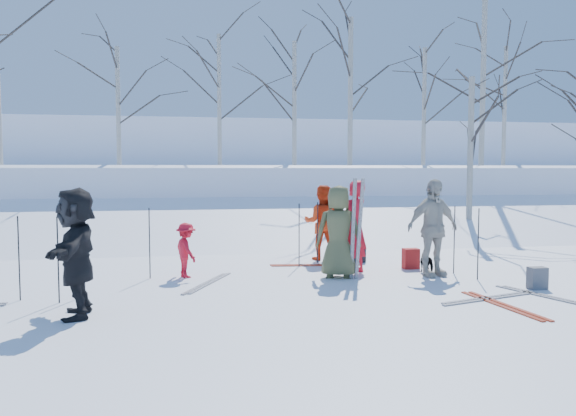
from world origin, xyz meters
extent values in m
plane|color=white|center=(0.00, 0.00, 0.00)|extent=(120.00, 120.00, 0.00)
cube|color=white|center=(0.00, 7.00, 0.15)|extent=(70.00, 9.49, 4.12)
cube|color=white|center=(0.00, 17.00, 1.00)|extent=(70.00, 18.00, 2.20)
cube|color=white|center=(0.00, 38.00, 2.00)|extent=(90.00, 30.00, 6.00)
imported|color=#4F5231|center=(0.87, 0.88, 0.88)|extent=(0.98, 0.76, 1.76)
imported|color=red|center=(1.30, 1.30, 0.92)|extent=(0.80, 0.77, 1.84)
imported|color=red|center=(1.05, 3.00, 0.85)|extent=(0.98, 0.85, 1.70)
imported|color=red|center=(-1.99, 1.40, 0.52)|extent=(0.62, 0.78, 1.05)
imported|color=beige|center=(2.69, 0.71, 0.94)|extent=(1.17, 0.67, 1.88)
imported|color=black|center=(-3.49, -1.23, 0.91)|extent=(0.63, 1.71, 1.82)
imported|color=black|center=(2.75, 1.02, 0.22)|extent=(0.30, 0.54, 0.44)
cube|color=silver|center=(1.09, 0.67, 0.95)|extent=(0.10, 0.16, 1.90)
cube|color=silver|center=(1.20, 0.63, 0.95)|extent=(0.13, 0.23, 1.89)
cylinder|color=black|center=(-3.62, 0.09, 0.67)|extent=(0.02, 0.02, 1.34)
cylinder|color=black|center=(0.36, 2.20, 0.67)|extent=(0.02, 0.02, 1.34)
cylinder|color=black|center=(-3.92, -0.34, 0.67)|extent=(0.02, 0.02, 1.34)
cylinder|color=black|center=(-4.57, -0.05, 0.67)|extent=(0.02, 0.02, 1.34)
cylinder|color=black|center=(3.38, 0.23, 0.67)|extent=(0.02, 0.02, 1.34)
cylinder|color=black|center=(-2.67, 1.41, 0.67)|extent=(0.02, 0.02, 1.34)
cylinder|color=black|center=(3.24, 0.90, 0.67)|extent=(0.02, 0.02, 1.34)
cylinder|color=black|center=(0.86, 2.60, 0.67)|extent=(0.02, 0.02, 1.34)
cube|color=#AA1B1A|center=(2.60, 1.55, 0.21)|extent=(0.32, 0.22, 0.42)
cube|color=#505157|center=(3.98, -0.71, 0.19)|extent=(0.30, 0.20, 0.38)
cube|color=black|center=(1.75, 2.55, 0.20)|extent=(0.34, 0.24, 0.40)
camera|label=1|loc=(-1.92, -9.38, 2.07)|focal=35.00mm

